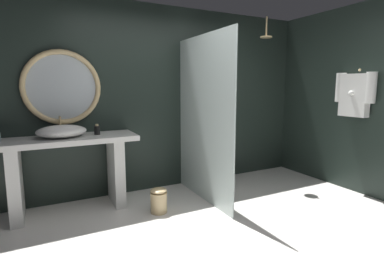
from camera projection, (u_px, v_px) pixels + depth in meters
The scene contains 12 objects.
ground_plane at pixel (240, 244), 2.79m from camera, with size 5.76×5.76×0.00m, color silver.
back_wall_panel at pixel (164, 99), 4.28m from camera, with size 4.80×0.10×2.60m, color #1E2823.
side_wall_right at pixel (341, 99), 4.33m from camera, with size 0.10×2.47×2.60m, color #1E2823.
vanity_counter at pixel (68, 164), 3.46m from camera, with size 1.58×0.56×0.90m.
vessel_sink at pixel (62, 131), 3.39m from camera, with size 0.55×0.45×0.23m.
soap_dispenser at pixel (97, 130), 3.59m from camera, with size 0.07×0.07×0.13m.
round_wall_mirror at pixel (62, 87), 3.56m from camera, with size 0.91×0.06×0.91m.
shower_glass_panel at pixel (204, 119), 3.77m from camera, with size 0.02×1.38×2.13m, color silver.
rain_shower_head at pixel (266, 35), 4.36m from camera, with size 0.17×0.17×0.30m.
hanging_bathrobe at pixel (355, 93), 3.99m from camera, with size 0.20×0.56×0.65m.
toilet at pixel (216, 168), 4.45m from camera, with size 0.41×0.56×0.57m.
waste_bin at pixel (159, 200), 3.48m from camera, with size 0.20×0.20×0.30m.
Camera 1 is at (-1.59, -2.11, 1.50)m, focal length 27.51 mm.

